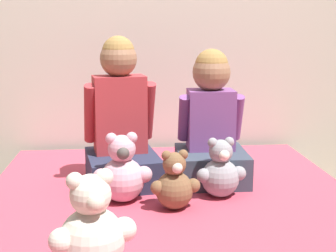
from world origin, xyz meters
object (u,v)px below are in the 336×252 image
at_px(child_on_right, 211,127).
at_px(child_on_left, 121,125).
at_px(teddy_bear_between_children, 175,184).
at_px(teddy_bear_at_foot_of_bed, 92,230).
at_px(teddy_bear_held_by_right_child, 220,172).
at_px(teddy_bear_held_by_left_child, 122,173).

bearing_deg(child_on_right, child_on_left, -179.21).
distance_m(child_on_left, teddy_bear_between_children, 0.45).
bearing_deg(teddy_bear_between_children, teddy_bear_at_foot_of_bed, -129.79).
height_order(teddy_bear_held_by_right_child, teddy_bear_between_children, teddy_bear_held_by_right_child).
bearing_deg(teddy_bear_held_by_right_child, teddy_bear_at_foot_of_bed, -137.39).
bearing_deg(teddy_bear_held_by_right_child, teddy_bear_held_by_left_child, 175.73).
bearing_deg(teddy_bear_held_by_right_child, teddy_bear_between_children, -157.32).
relative_size(child_on_right, teddy_bear_held_by_right_child, 2.37).
height_order(teddy_bear_held_by_left_child, teddy_bear_between_children, teddy_bear_held_by_left_child).
distance_m(child_on_left, child_on_right, 0.42).
bearing_deg(child_on_right, teddy_bear_at_foot_of_bed, -120.39).
bearing_deg(teddy_bear_between_children, child_on_right, 51.85).
bearing_deg(teddy_bear_between_children, child_on_left, 113.51).
xyz_separation_m(child_on_right, teddy_bear_held_by_right_child, (-0.00, -0.23, -0.15)).
distance_m(teddy_bear_held_by_left_child, teddy_bear_between_children, 0.23).
bearing_deg(teddy_bear_held_by_left_child, child_on_right, 25.22).
xyz_separation_m(teddy_bear_held_by_left_child, teddy_bear_between_children, (0.21, -0.10, -0.02)).
distance_m(teddy_bear_held_by_right_child, teddy_bear_between_children, 0.24).
bearing_deg(teddy_bear_held_by_left_child, teddy_bear_between_children, -31.55).
xyz_separation_m(child_on_left, child_on_right, (0.42, -0.00, -0.01)).
xyz_separation_m(child_on_right, teddy_bear_at_foot_of_bed, (-0.50, -0.82, -0.12)).
xyz_separation_m(teddy_bear_held_by_right_child, teddy_bear_between_children, (-0.21, -0.12, -0.01)).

